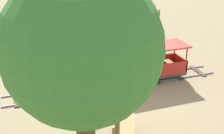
{
  "coord_description": "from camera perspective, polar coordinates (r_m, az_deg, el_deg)",
  "views": [
    {
      "loc": [
        -6.95,
        2.33,
        3.8
      ],
      "look_at": [
        0.0,
        -0.08,
        0.55
      ],
      "focal_mm": 47.89,
      "sensor_mm": 36.0,
      "label": 1
    }
  ],
  "objects": [
    {
      "name": "park_bench",
      "position": [
        5.91,
        1.81,
        -11.13
      ],
      "size": [
        1.36,
        0.86,
        0.82
      ],
      "color": "olive",
      "rests_on": "ground_plane"
    },
    {
      "name": "oak_tree_near",
      "position": [
        4.0,
        -5.68,
        3.44
      ],
      "size": [
        2.2,
        2.2,
        3.53
      ],
      "color": "brown",
      "rests_on": "ground_plane"
    },
    {
      "name": "ground_plane",
      "position": [
        8.25,
        -0.52,
        -3.57
      ],
      "size": [
        60.0,
        60.0,
        0.0
      ],
      "primitive_type": "plane",
      "color": "#8C7A56"
    },
    {
      "name": "locomotive",
      "position": [
        7.84,
        -6.35,
        -1.34
      ],
      "size": [
        0.71,
        1.45,
        1.02
      ],
      "color": "maroon",
      "rests_on": "ground_plane"
    },
    {
      "name": "track",
      "position": [
        8.3,
        0.73,
        -3.27
      ],
      "size": [
        0.75,
        6.05,
        0.04
      ],
      "color": "gray",
      "rests_on": "ground_plane"
    },
    {
      "name": "conductor_person",
      "position": [
        8.57,
        -4.57,
        4.39
      ],
      "size": [
        0.3,
        0.3,
        1.62
      ],
      "color": "#282D47",
      "rests_on": "ground_plane"
    },
    {
      "name": "passenger_car",
      "position": [
        8.45,
        6.5,
        0.11
      ],
      "size": [
        0.81,
        2.35,
        0.97
      ],
      "color": "#3F3F3F",
      "rests_on": "ground_plane"
    },
    {
      "name": "fence_section",
      "position": [
        12.02,
        -6.32,
        7.69
      ],
      "size": [
        0.08,
        7.13,
        0.9
      ],
      "color": "#756047",
      "rests_on": "ground_plane"
    }
  ]
}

